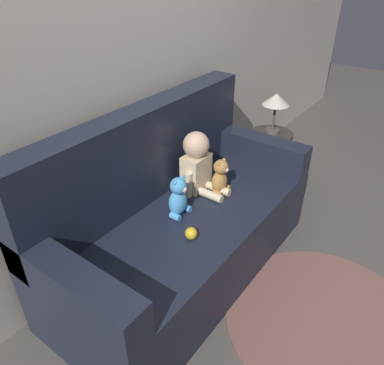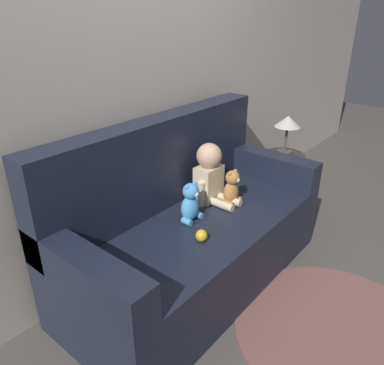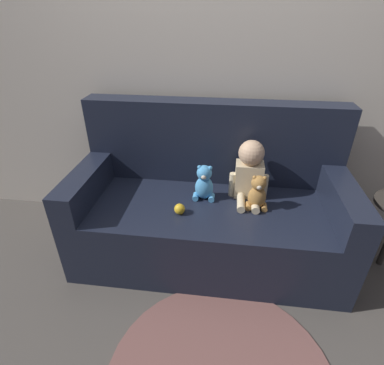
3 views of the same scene
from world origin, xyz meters
TOP-DOWN VIEW (x-y plane):
  - ground_plane at (0.00, 0.00)m, footprint 12.00×12.00m
  - wall_back at (0.00, 0.50)m, footprint 8.00×0.05m
  - couch at (0.00, 0.07)m, footprint 1.85×0.84m
  - person_baby at (0.26, 0.10)m, footprint 0.27×0.32m
  - teddy_bear_brown at (0.32, -0.04)m, footprint 0.14×0.11m
  - plush_toy_side at (-0.04, 0.03)m, footprint 0.15×0.12m
  - toy_ball at (-0.18, -0.17)m, footprint 0.07×0.07m

SIDE VIEW (x-z plane):
  - ground_plane at x=0.00m, z-range 0.00..0.00m
  - couch at x=0.00m, z-range -0.17..0.90m
  - toy_ball at x=-0.18m, z-range 0.47..0.54m
  - teddy_bear_brown at x=0.32m, z-range 0.47..0.71m
  - plush_toy_side at x=-0.04m, z-range 0.46..0.72m
  - person_baby at x=0.26m, z-range 0.46..0.87m
  - wall_back at x=0.00m, z-range 0.00..2.60m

